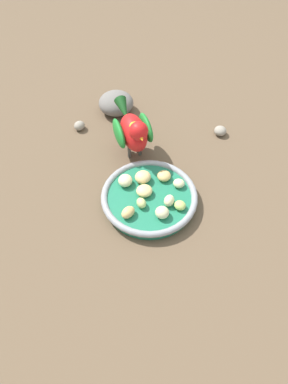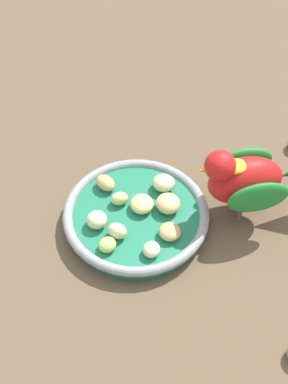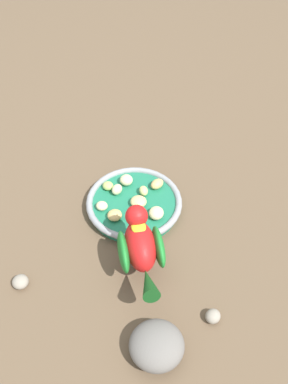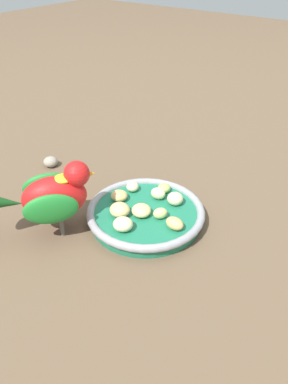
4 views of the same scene
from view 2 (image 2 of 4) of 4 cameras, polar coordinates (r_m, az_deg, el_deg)
ground_plane at (r=0.80m, az=-0.81°, el=-3.16°), size 4.00×4.00×0.00m
feeding_bowl at (r=0.79m, az=-0.79°, el=-2.39°), size 0.21×0.21×0.03m
apple_piece_0 at (r=0.81m, az=-3.96°, el=0.93°), size 0.03×0.03×0.02m
apple_piece_1 at (r=0.78m, az=2.48°, el=-1.18°), size 0.04×0.04×0.02m
apple_piece_2 at (r=0.78m, az=-0.04°, el=-1.35°), size 0.05×0.05×0.02m
apple_piece_3 at (r=0.80m, az=1.88°, el=1.03°), size 0.04×0.04×0.02m
apple_piece_4 at (r=0.75m, az=2.55°, el=-4.15°), size 0.03×0.03×0.02m
apple_piece_5 at (r=0.74m, az=-3.77°, el=-5.40°), size 0.02×0.03×0.02m
apple_piece_6 at (r=0.73m, az=0.77°, el=-5.89°), size 0.03×0.03×0.02m
apple_piece_7 at (r=0.76m, az=-4.85°, el=-2.84°), size 0.03×0.03×0.02m
apple_piece_8 at (r=0.75m, az=-2.75°, el=-4.00°), size 0.03×0.03×0.02m
apple_piece_9 at (r=0.79m, az=-2.60°, el=-0.74°), size 0.03×0.03×0.02m
parrot at (r=0.77m, az=10.57°, el=1.40°), size 0.14×0.16×0.13m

